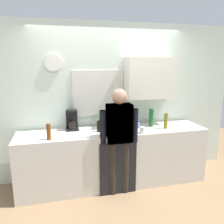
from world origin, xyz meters
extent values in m
plane|color=#8C6D4C|center=(0.00, 0.00, 0.00)|extent=(8.00, 8.00, 0.00)
cube|color=beige|center=(0.00, 0.30, 0.45)|extent=(2.99, 0.64, 0.90)
cube|color=black|center=(-0.02, -0.03, 0.41)|extent=(0.56, 0.02, 0.81)
cube|color=silver|center=(0.00, 0.73, 1.30)|extent=(4.59, 0.10, 2.60)
cube|color=beige|center=(-0.17, 0.67, 1.45)|extent=(0.86, 0.02, 0.76)
cube|color=#8CA5C6|center=(-0.17, 0.67, 1.45)|extent=(0.80, 0.02, 0.70)
cube|color=silver|center=(0.68, 0.52, 1.70)|extent=(0.84, 0.32, 0.68)
cylinder|color=silver|center=(-0.88, 0.66, 1.95)|extent=(0.26, 0.03, 0.26)
cube|color=black|center=(-0.64, 0.50, 0.92)|extent=(0.20, 0.20, 0.03)
cube|color=black|center=(-0.64, 0.56, 1.07)|extent=(0.18, 0.08, 0.28)
cylinder|color=black|center=(-0.64, 0.47, 0.99)|extent=(0.11, 0.11, 0.11)
cylinder|color=black|center=(-0.64, 0.50, 1.22)|extent=(0.17, 0.17, 0.03)
cylinder|color=#2D8C33|center=(-0.17, 0.42, 1.04)|extent=(0.09, 0.09, 0.28)
cylinder|color=black|center=(-0.25, 0.29, 0.99)|extent=(0.06, 0.06, 0.18)
cylinder|color=maroon|center=(0.03, 0.38, 1.01)|extent=(0.06, 0.06, 0.22)
cylinder|color=olive|center=(0.85, 0.22, 1.03)|extent=(0.06, 0.06, 0.25)
cylinder|color=#195923|center=(0.67, 0.39, 1.05)|extent=(0.07, 0.07, 0.30)
cylinder|color=brown|center=(-0.99, 0.10, 1.02)|extent=(0.06, 0.06, 0.23)
cylinder|color=white|center=(0.39, 0.07, 0.95)|extent=(0.08, 0.08, 0.09)
cylinder|color=yellow|center=(0.09, 0.24, 0.94)|extent=(0.07, 0.07, 0.08)
cylinder|color=#3351B2|center=(0.18, 0.47, 0.95)|extent=(0.08, 0.08, 0.10)
cylinder|color=#4C72A5|center=(0.36, 0.40, 0.94)|extent=(0.22, 0.22, 0.08)
cylinder|color=brown|center=(-0.10, 0.00, 0.41)|extent=(0.12, 0.12, 0.82)
cylinder|color=brown|center=(0.10, 0.00, 0.41)|extent=(0.12, 0.12, 0.82)
cube|color=white|center=(0.00, 0.00, 1.10)|extent=(0.36, 0.20, 0.56)
sphere|color=beige|center=(0.00, 0.00, 1.49)|extent=(0.22, 0.22, 0.22)
cylinder|color=white|center=(-0.24, 0.00, 1.05)|extent=(0.09, 0.09, 0.50)
cylinder|color=white|center=(0.24, 0.00, 1.05)|extent=(0.09, 0.09, 0.50)
cylinder|color=brown|center=(-0.10, 0.00, 0.41)|extent=(0.12, 0.12, 0.82)
cylinder|color=brown|center=(0.10, 0.00, 0.41)|extent=(0.12, 0.12, 0.82)
cube|color=#262633|center=(0.00, 0.00, 1.10)|extent=(0.36, 0.20, 0.56)
sphere|color=beige|center=(0.00, 0.00, 1.49)|extent=(0.22, 0.22, 0.22)
cylinder|color=#262633|center=(-0.24, 0.00, 1.05)|extent=(0.09, 0.09, 0.50)
cylinder|color=#262633|center=(0.24, 0.00, 1.05)|extent=(0.09, 0.09, 0.50)
camera|label=1|loc=(-0.86, -3.03, 1.96)|focal=36.41mm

